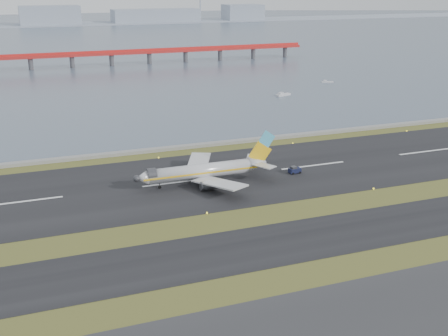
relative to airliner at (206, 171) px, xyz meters
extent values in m
plane|color=#3E491A|center=(-6.37, -27.11, -3.46)|extent=(1000.00, 1000.00, 0.00)
cube|color=black|center=(-6.37, -39.11, -3.41)|extent=(1000.00, 18.00, 0.10)
cube|color=black|center=(-6.37, 2.89, -3.41)|extent=(1000.00, 45.00, 0.10)
cube|color=gray|center=(-6.37, 32.89, -2.96)|extent=(1000.00, 2.50, 1.00)
cube|color=#4D596E|center=(-6.37, 432.89, -3.46)|extent=(1400.00, 800.00, 1.30)
cube|color=red|center=(13.63, 222.89, 4.04)|extent=(260.00, 5.00, 1.60)
cube|color=red|center=(13.63, 222.89, 5.54)|extent=(260.00, 0.40, 1.40)
cylinder|color=#4C4C51|center=(13.63, 222.89, -0.46)|extent=(2.80, 2.80, 7.00)
cylinder|color=#4C4C51|center=(109.63, 222.89, -0.46)|extent=(2.80, 2.80, 7.00)
cube|color=#929DAD|center=(-6.37, 592.89, -3.46)|extent=(1400.00, 80.00, 1.00)
cube|color=#929DAD|center=(3.63, 592.89, 7.54)|extent=(70.00, 35.00, 22.00)
cube|color=#929DAD|center=(133.63, 592.89, 4.54)|extent=(110.00, 35.00, 16.00)
cube|color=#929DAD|center=(253.63, 592.89, 6.54)|extent=(50.00, 35.00, 20.00)
cylinder|color=silver|center=(-1.50, 0.00, 0.04)|extent=(28.00, 3.80, 3.80)
cone|color=silver|center=(-17.10, 0.00, 0.04)|extent=(3.20, 3.80, 3.80)
cone|color=silver|center=(14.70, 0.00, 0.34)|extent=(5.00, 3.80, 3.80)
cube|color=yellow|center=(-1.50, -1.92, 0.04)|extent=(31.00, 0.06, 0.45)
cube|color=yellow|center=(-1.50, 1.92, 0.04)|extent=(31.00, 0.06, 0.45)
cube|color=silver|center=(0.70, -8.50, -0.66)|extent=(11.31, 15.89, 1.66)
cube|color=silver|center=(0.70, 8.50, -0.66)|extent=(11.31, 15.89, 1.66)
cylinder|color=#38393D|center=(-1.00, -6.00, -1.86)|extent=(4.20, 2.10, 2.10)
cylinder|color=#38393D|center=(-1.00, 6.00, -1.86)|extent=(4.20, 2.10, 2.10)
cube|color=yellow|center=(15.50, 0.00, 3.24)|extent=(6.80, 0.35, 6.85)
cube|color=#4FBAE2|center=(17.40, 0.00, 6.94)|extent=(4.85, 0.37, 4.90)
cube|color=silver|center=(15.00, -3.80, 0.84)|extent=(5.64, 6.80, 0.22)
cube|color=silver|center=(15.00, 3.80, 0.84)|extent=(5.64, 6.80, 0.22)
cylinder|color=black|center=(-12.50, 0.00, -3.01)|extent=(0.80, 0.28, 0.80)
cylinder|color=black|center=(0.00, -2.80, -2.91)|extent=(1.00, 0.38, 1.00)
cylinder|color=black|center=(0.00, 2.80, -2.91)|extent=(1.00, 0.38, 1.00)
cube|color=#131836|center=(25.53, -1.30, -2.53)|extent=(3.45, 2.16, 1.23)
cube|color=#38393D|center=(25.12, -1.34, -1.71)|extent=(1.58, 1.67, 0.72)
cylinder|color=black|center=(24.48, -2.23, -3.10)|extent=(0.75, 0.38, 0.72)
cylinder|color=black|center=(24.32, -0.59, -3.10)|extent=(0.75, 0.38, 0.72)
cylinder|color=black|center=(26.73, -2.00, -3.10)|extent=(0.75, 0.38, 0.72)
cylinder|color=black|center=(26.57, -0.37, -3.10)|extent=(0.75, 0.38, 0.72)
cube|color=silver|center=(71.50, 99.04, -3.04)|extent=(7.74, 4.26, 0.95)
cube|color=silver|center=(69.98, 98.61, -2.19)|extent=(2.49, 2.20, 0.95)
cube|color=silver|center=(108.49, 122.17, -3.11)|extent=(6.30, 3.95, 0.77)
cube|color=silver|center=(107.28, 122.64, -2.42)|extent=(2.10, 1.91, 0.77)
camera|label=1|loc=(-44.18, -131.87, 47.34)|focal=45.00mm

